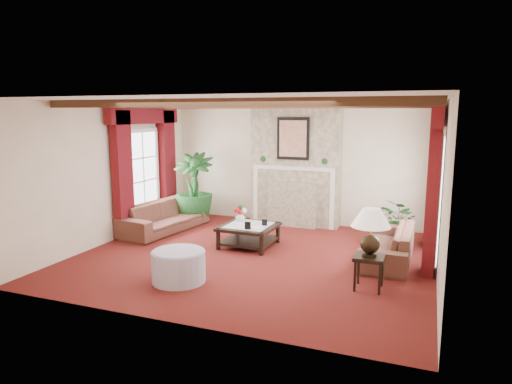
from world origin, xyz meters
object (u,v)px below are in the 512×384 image
at_px(sofa_left, 164,212).
at_px(sofa_right, 388,238).
at_px(coffee_table, 249,236).
at_px(potted_palm, 194,203).
at_px(side_table, 369,272).
at_px(ottoman, 179,266).

height_order(sofa_left, sofa_right, sofa_left).
bearing_deg(sofa_right, coffee_table, -87.29).
distance_m(sofa_right, coffee_table, 2.54).
xyz_separation_m(potted_palm, side_table, (4.29, -2.70, -0.20)).
bearing_deg(sofa_right, sofa_left, -93.00).
relative_size(potted_palm, side_table, 3.53).
bearing_deg(potted_palm, sofa_right, -15.80).
bearing_deg(sofa_right, potted_palm, -104.91).
relative_size(side_table, ottoman, 0.62).
distance_m(sofa_left, sofa_right, 4.65).
bearing_deg(coffee_table, sofa_left, 170.68).
xyz_separation_m(potted_palm, ottoman, (1.59, -3.42, -0.22)).
height_order(side_table, ottoman, side_table).
bearing_deg(side_table, sofa_right, 84.71).
height_order(sofa_left, side_table, sofa_left).
bearing_deg(coffee_table, potted_palm, 146.15).
height_order(potted_palm, side_table, potted_palm).
xyz_separation_m(side_table, ottoman, (-2.70, -0.72, -0.02)).
height_order(sofa_right, coffee_table, sofa_right).
relative_size(sofa_right, ottoman, 2.48).
distance_m(sofa_left, ottoman, 3.08).
xyz_separation_m(sofa_left, coffee_table, (2.10, -0.40, -0.22)).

